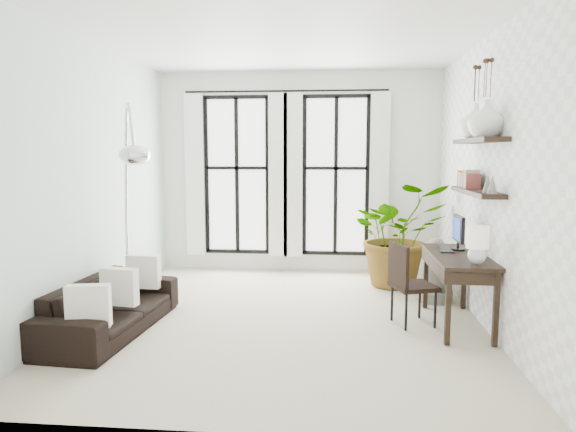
# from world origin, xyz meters

# --- Properties ---
(floor) EXTENTS (5.00, 5.00, 0.00)m
(floor) POSITION_xyz_m (0.00, 0.00, 0.00)
(floor) COLOR beige
(floor) RESTS_ON ground
(ceiling) EXTENTS (5.00, 5.00, 0.00)m
(ceiling) POSITION_xyz_m (0.00, 0.00, 3.20)
(ceiling) COLOR white
(ceiling) RESTS_ON wall_back
(wall_left) EXTENTS (0.00, 5.00, 5.00)m
(wall_left) POSITION_xyz_m (-2.25, 0.00, 1.60)
(wall_left) COLOR silver
(wall_left) RESTS_ON floor
(wall_right) EXTENTS (0.00, 5.00, 5.00)m
(wall_right) POSITION_xyz_m (2.25, 0.00, 1.60)
(wall_right) COLOR white
(wall_right) RESTS_ON floor
(wall_back) EXTENTS (4.50, 0.00, 4.50)m
(wall_back) POSITION_xyz_m (0.00, 2.50, 1.60)
(wall_back) COLOR white
(wall_back) RESTS_ON floor
(windows) EXTENTS (3.26, 0.13, 2.65)m
(windows) POSITION_xyz_m (-0.20, 2.43, 1.56)
(windows) COLOR white
(windows) RESTS_ON wall_back
(wall_shelves) EXTENTS (0.25, 1.30, 0.60)m
(wall_shelves) POSITION_xyz_m (2.11, -0.04, 1.73)
(wall_shelves) COLOR black
(wall_shelves) RESTS_ON wall_right
(sofa) EXTENTS (0.90, 1.98, 0.56)m
(sofa) POSITION_xyz_m (-1.80, -0.61, 0.28)
(sofa) COLOR black
(sofa) RESTS_ON floor
(throw_pillows) EXTENTS (0.40, 1.52, 0.40)m
(throw_pillows) POSITION_xyz_m (-1.70, -0.61, 0.50)
(throw_pillows) COLOR white
(throw_pillows) RESTS_ON sofa
(plant) EXTENTS (1.59, 1.45, 1.50)m
(plant) POSITION_xyz_m (1.50, 1.64, 0.75)
(plant) COLOR #2D7228
(plant) RESTS_ON floor
(desk) EXTENTS (0.58, 1.37, 1.20)m
(desk) POSITION_xyz_m (1.94, -0.13, 0.75)
(desk) COLOR black
(desk) RESTS_ON floor
(desk_chair) EXTENTS (0.56, 0.56, 0.92)m
(desk_chair) POSITION_xyz_m (1.40, -0.11, 0.53)
(desk_chair) COLOR black
(desk_chair) RESTS_ON floor
(arc_lamp) EXTENTS (0.75, 1.01, 2.46)m
(arc_lamp) POSITION_xyz_m (-1.70, -0.24, 1.87)
(arc_lamp) COLOR silver
(arc_lamp) RESTS_ON floor
(buddha) EXTENTS (0.46, 0.46, 0.83)m
(buddha) POSITION_xyz_m (1.90, 0.89, 0.35)
(buddha) COLOR gray
(buddha) RESTS_ON floor
(vase_a) EXTENTS (0.37, 0.37, 0.38)m
(vase_a) POSITION_xyz_m (2.11, -0.33, 2.27)
(vase_a) COLOR white
(vase_a) RESTS_ON shelf_upper
(vase_b) EXTENTS (0.37, 0.37, 0.38)m
(vase_b) POSITION_xyz_m (2.11, 0.07, 2.27)
(vase_b) COLOR white
(vase_b) RESTS_ON shelf_upper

